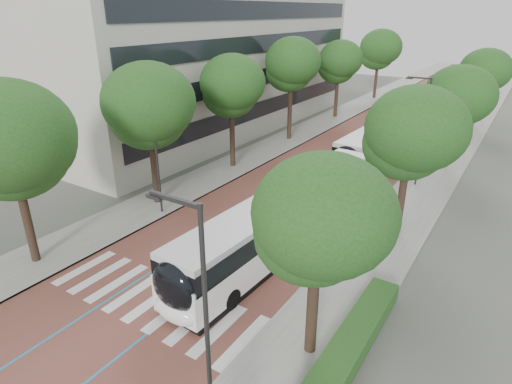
# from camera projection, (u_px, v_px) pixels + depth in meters

# --- Properties ---
(ground) EXTENTS (160.00, 160.00, 0.00)m
(ground) POSITION_uv_depth(u_px,v_px,m) (135.00, 311.00, 19.13)
(ground) COLOR #51544C
(ground) RESTS_ON ground
(road) EXTENTS (11.00, 140.00, 0.02)m
(road) POSITION_uv_depth(u_px,v_px,m) (394.00, 125.00, 50.06)
(road) COLOR brown
(road) RESTS_ON ground
(sidewalk_left) EXTENTS (4.00, 140.00, 0.12)m
(sidewalk_left) POSITION_uv_depth(u_px,v_px,m) (335.00, 117.00, 53.78)
(sidewalk_left) COLOR gray
(sidewalk_left) RESTS_ON ground
(sidewalk_right) EXTENTS (4.00, 140.00, 0.12)m
(sidewalk_right) POSITION_uv_depth(u_px,v_px,m) (464.00, 134.00, 46.30)
(sidewalk_right) COLOR gray
(sidewalk_right) RESTS_ON ground
(kerb_left) EXTENTS (0.20, 140.00, 0.14)m
(kerb_left) POSITION_uv_depth(u_px,v_px,m) (349.00, 119.00, 52.84)
(kerb_left) COLOR gray
(kerb_left) RESTS_ON ground
(kerb_right) EXTENTS (0.20, 140.00, 0.14)m
(kerb_right) POSITION_uv_depth(u_px,v_px,m) (445.00, 131.00, 47.25)
(kerb_right) COLOR gray
(kerb_right) RESTS_ON ground
(zebra_crossing) EXTENTS (10.55, 3.60, 0.01)m
(zebra_crossing) POSITION_uv_depth(u_px,v_px,m) (154.00, 300.00, 19.80)
(zebra_crossing) COLOR silver
(zebra_crossing) RESTS_ON ground
(lane_line_left) EXTENTS (0.12, 126.00, 0.01)m
(lane_line_left) POSITION_uv_depth(u_px,v_px,m) (381.00, 123.00, 50.86)
(lane_line_left) COLOR teal
(lane_line_left) RESTS_ON road
(lane_line_right) EXTENTS (0.12, 126.00, 0.01)m
(lane_line_right) POSITION_uv_depth(u_px,v_px,m) (408.00, 127.00, 49.26)
(lane_line_right) COLOR teal
(lane_line_right) RESTS_ON road
(office_building) EXTENTS (18.11, 40.00, 14.00)m
(office_building) POSITION_uv_depth(u_px,v_px,m) (197.00, 63.00, 47.76)
(office_building) COLOR #A9A79D
(office_building) RESTS_ON ground
(streetlight_near) EXTENTS (1.82, 0.20, 8.00)m
(streetlight_near) POSITION_uv_depth(u_px,v_px,m) (201.00, 312.00, 11.63)
(streetlight_near) COLOR #2E2E31
(streetlight_near) RESTS_ON sidewalk_right
(streetlight_far) EXTENTS (1.82, 0.20, 8.00)m
(streetlight_far) POSITION_uv_depth(u_px,v_px,m) (422.00, 124.00, 30.96)
(streetlight_far) COLOR #2E2E31
(streetlight_far) RESTS_ON sidewalk_right
(lamp_post_left) EXTENTS (0.14, 0.14, 8.00)m
(lamp_post_left) POSITION_uv_depth(u_px,v_px,m) (157.00, 154.00, 26.75)
(lamp_post_left) COLOR #2E2E31
(lamp_post_left) RESTS_ON sidewalk_left
(trees_left) EXTENTS (6.25, 61.15, 9.59)m
(trees_left) POSITION_uv_depth(u_px,v_px,m) (270.00, 79.00, 38.84)
(trees_left) COLOR black
(trees_left) RESTS_ON ground
(trees_right) EXTENTS (5.65, 47.20, 8.22)m
(trees_right) POSITION_uv_depth(u_px,v_px,m) (444.00, 110.00, 31.25)
(trees_right) COLOR black
(trees_right) RESTS_ON ground
(lead_bus) EXTENTS (3.38, 18.49, 3.20)m
(lead_bus) POSITION_uv_depth(u_px,v_px,m) (283.00, 220.00, 23.83)
(lead_bus) COLOR black
(lead_bus) RESTS_ON ground
(bus_queued_0) EXTENTS (3.01, 12.49, 3.20)m
(bus_queued_0) POSITION_uv_depth(u_px,v_px,m) (373.00, 148.00, 36.28)
(bus_queued_0) COLOR white
(bus_queued_0) RESTS_ON ground
(bus_queued_1) EXTENTS (2.92, 12.47, 3.20)m
(bus_queued_1) POSITION_uv_depth(u_px,v_px,m) (412.00, 118.00, 46.47)
(bus_queued_1) COLOR white
(bus_queued_1) RESTS_ON ground
(bus_queued_2) EXTENTS (2.92, 12.47, 3.20)m
(bus_queued_2) POSITION_uv_depth(u_px,v_px,m) (440.00, 98.00, 56.70)
(bus_queued_2) COLOR white
(bus_queued_2) RESTS_ON ground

